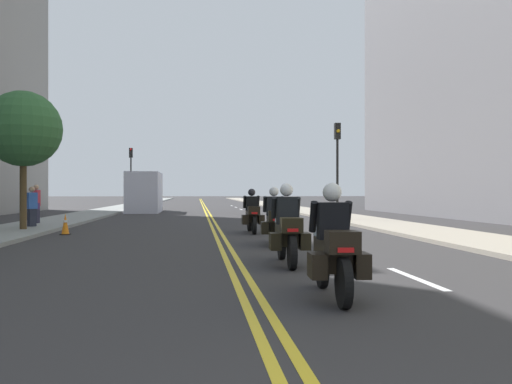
# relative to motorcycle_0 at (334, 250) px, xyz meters

# --- Properties ---
(ground_plane) EXTENTS (264.00, 264.00, 0.00)m
(ground_plane) POSITION_rel_motorcycle_0_xyz_m (-1.10, 41.56, -0.65)
(ground_plane) COLOR #312F30
(sidewalk_left) EXTENTS (2.92, 144.00, 0.12)m
(sidewalk_left) POSITION_rel_motorcycle_0_xyz_m (-8.34, 41.56, -0.59)
(sidewalk_left) COLOR gray
(sidewalk_left) RESTS_ON ground
(sidewalk_right) EXTENTS (2.92, 144.00, 0.12)m
(sidewalk_right) POSITION_rel_motorcycle_0_xyz_m (6.15, 41.56, -0.59)
(sidewalk_right) COLOR #9F9585
(sidewalk_right) RESTS_ON ground
(centreline_yellow_inner) EXTENTS (0.12, 132.00, 0.01)m
(centreline_yellow_inner) POSITION_rel_motorcycle_0_xyz_m (-1.22, 41.56, -0.65)
(centreline_yellow_inner) COLOR yellow
(centreline_yellow_inner) RESTS_ON ground
(centreline_yellow_outer) EXTENTS (0.12, 132.00, 0.01)m
(centreline_yellow_outer) POSITION_rel_motorcycle_0_xyz_m (-0.98, 41.56, -0.65)
(centreline_yellow_outer) COLOR yellow
(centreline_yellow_outer) RESTS_ON ground
(lane_dashes_white) EXTENTS (0.14, 56.40, 0.01)m
(lane_dashes_white) POSITION_rel_motorcycle_0_xyz_m (1.80, 22.56, -0.65)
(lane_dashes_white) COLOR silver
(lane_dashes_white) RESTS_ON ground
(building_right_1) EXTENTS (7.44, 21.76, 23.53)m
(building_right_1) POSITION_rel_motorcycle_0_xyz_m (15.30, 24.54, 11.11)
(building_right_1) COLOR slate
(building_right_1) RESTS_ON ground
(motorcycle_0) EXTENTS (0.78, 2.14, 1.57)m
(motorcycle_0) POSITION_rel_motorcycle_0_xyz_m (0.00, 0.00, 0.00)
(motorcycle_0) COLOR black
(motorcycle_0) RESTS_ON ground
(motorcycle_1) EXTENTS (0.77, 2.23, 1.62)m
(motorcycle_1) POSITION_rel_motorcycle_0_xyz_m (-0.06, 3.43, 0.00)
(motorcycle_1) COLOR black
(motorcycle_1) RESTS_ON ground
(motorcycle_2) EXTENTS (0.78, 2.24, 1.59)m
(motorcycle_2) POSITION_rel_motorcycle_0_xyz_m (0.26, 7.47, -0.00)
(motorcycle_2) COLOR black
(motorcycle_2) RESTS_ON ground
(motorcycle_3) EXTENTS (0.77, 2.09, 1.56)m
(motorcycle_3) POSITION_rel_motorcycle_0_xyz_m (0.10, 11.85, -0.01)
(motorcycle_3) COLOR black
(motorcycle_3) RESTS_ON ground
(traffic_cone_0) EXTENTS (0.32, 0.32, 0.72)m
(traffic_cone_0) POSITION_rel_motorcycle_0_xyz_m (-6.24, 11.75, -0.30)
(traffic_cone_0) COLOR black
(traffic_cone_0) RESTS_ON ground
(traffic_light_near) EXTENTS (0.28, 0.38, 4.85)m
(traffic_light_near) POSITION_rel_motorcycle_0_xyz_m (5.09, 19.18, 2.68)
(traffic_light_near) COLOR black
(traffic_light_near) RESTS_ON ground
(traffic_light_far) EXTENTS (0.28, 0.38, 5.10)m
(traffic_light_far) POSITION_rel_motorcycle_0_xyz_m (-7.28, 39.07, 2.85)
(traffic_light_far) COLOR black
(traffic_light_far) RESTS_ON ground
(pedestrian_0) EXTENTS (0.27, 0.39, 1.76)m
(pedestrian_0) POSITION_rel_motorcycle_0_xyz_m (-8.60, 16.76, 0.25)
(pedestrian_0) COLOR #252436
(pedestrian_0) RESTS_ON ground
(pedestrian_1) EXTENTS (0.45, 0.46, 1.65)m
(pedestrian_1) POSITION_rel_motorcycle_0_xyz_m (-8.13, 14.56, 0.20)
(pedestrian_1) COLOR #242838
(pedestrian_1) RESTS_ON ground
(street_tree_1) EXTENTS (2.70, 2.70, 5.05)m
(street_tree_1) POSITION_rel_motorcycle_0_xyz_m (-7.99, 13.02, 3.02)
(street_tree_1) COLOR #4C3A22
(street_tree_1) RESTS_ON ground
(parked_truck) EXTENTS (2.20, 6.50, 2.80)m
(parked_truck) POSITION_rel_motorcycle_0_xyz_m (-5.48, 32.31, 0.62)
(parked_truck) COLOR silver
(parked_truck) RESTS_ON ground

